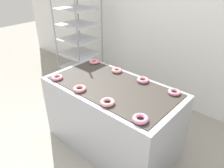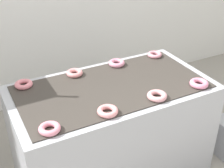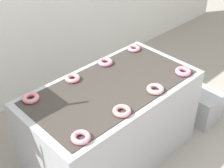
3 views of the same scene
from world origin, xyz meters
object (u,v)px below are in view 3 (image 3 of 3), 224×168
Objects in this scene: glaze_bin at (204,107)px; donut_near_midright at (155,89)px; donut_far_midleft at (72,78)px; donut_far_left at (31,98)px; donut_near_midleft at (122,111)px; donut_near_left at (81,137)px; donut_far_midright at (105,62)px; fryer_machine at (112,124)px; donut_near_right at (183,71)px; donut_far_right at (134,48)px.

donut_near_midright reaches higher than glaze_bin.
donut_far_midleft is at bearing 154.61° from glaze_bin.
donut_far_left is 1.03× the size of donut_far_midleft.
glaze_bin is 1.51m from donut_near_midleft.
glaze_bin is at bearing -0.34° from donut_near_left.
donut_near_midright and donut_far_midright have the same top height.
donut_near_left is 1.01× the size of donut_far_left.
fryer_machine is at bearing -27.26° from donut_far_left.
donut_near_right is at bearing 0.38° from donut_near_midleft.
donut_near_right is at bearing -57.15° from donut_far_midright.
donut_far_midright reaches higher than donut_near_left.
donut_far_right is at bearing 26.89° from fryer_machine.
donut_far_right is (0.80, 0.00, -0.00)m from donut_far_midleft.
donut_near_midright is at bearing -89.69° from donut_far_midright.
donut_far_midleft is (-0.19, 0.31, 0.46)m from fryer_machine.
donut_far_midleft is 1.02× the size of donut_far_right.
donut_near_midleft is 1.09× the size of donut_far_right.
fryer_machine is 0.58m from donut_far_midleft.
donut_near_right is 1.37m from donut_far_left.
donut_far_left is at bearing 90.83° from donut_near_left.
donut_near_midleft is at bearing -142.37° from donut_far_right.
donut_far_left is at bearing 179.67° from donut_far_midright.
donut_near_left is (-1.74, 0.01, 0.71)m from glaze_bin.
donut_far_midright is (0.82, -0.00, 0.00)m from donut_far_left.
fryer_machine is 11.34× the size of donut_near_left.
glaze_bin is at bearing -20.03° from donut_far_left.
donut_near_left and donut_near_midleft have the same top height.
donut_near_left and donut_far_left have the same top height.
donut_near_midright reaches higher than donut_far_right.
donut_far_midleft is at bearing -179.64° from donut_far_midright.
donut_near_midright reaches higher than donut_near_left.
donut_near_midleft reaches higher than fryer_machine.
donut_near_right is (-0.53, 0.02, 0.71)m from glaze_bin.
donut_far_left is 0.82m from donut_far_midright.
fryer_machine is at bearing 27.48° from donut_near_left.
donut_far_left is (-0.42, 0.63, 0.00)m from donut_near_midleft.
glaze_bin is 2.58× the size of donut_near_left.
fryer_machine reaches higher than glaze_bin.
donut_far_right is at bearing 129.98° from glaze_bin.
donut_near_left is 1.02m from donut_far_midright.
donut_near_left is 0.97× the size of donut_near_midleft.
donut_near_midleft is at bearing -122.14° from fryer_machine.
donut_near_right is (0.61, -0.31, 0.46)m from fryer_machine.
donut_near_left is at bearing -179.67° from donut_near_right.
glaze_bin is 2.60× the size of donut_far_left.
donut_far_right is (0.81, 0.62, -0.00)m from donut_near_midleft.
donut_far_midleft is at bearing 56.43° from donut_near_left.
donut_far_right reaches higher than fryer_machine.
donut_near_left is 0.95× the size of donut_near_midright.
donut_far_midleft is at bearing 123.20° from donut_near_midright.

